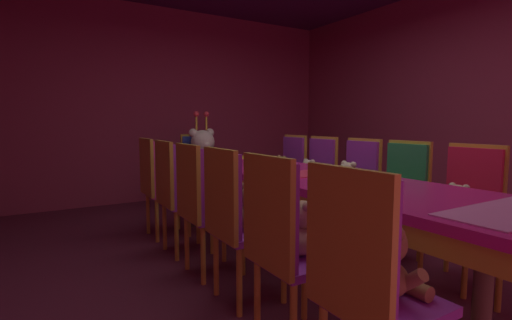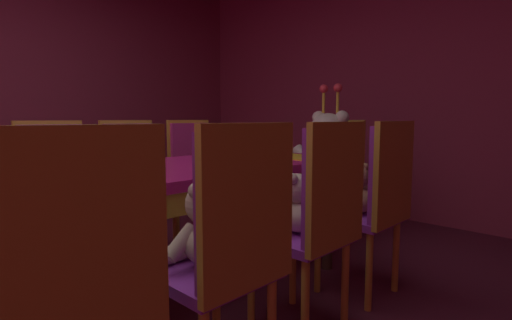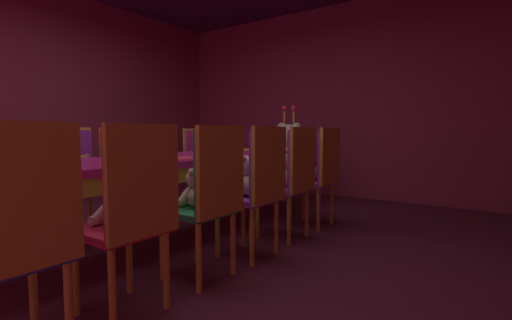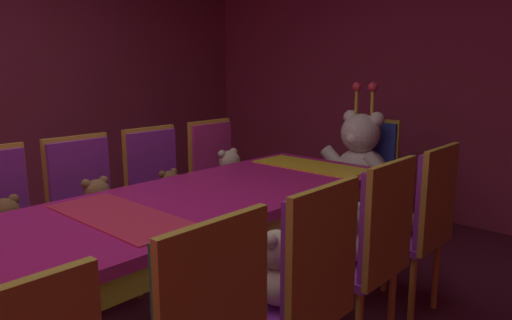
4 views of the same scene
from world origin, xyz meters
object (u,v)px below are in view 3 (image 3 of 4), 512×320
object	(u,v)px
teddy_left_1	(11,181)
teddy_right_5	(309,168)
chair_left_3	(124,167)
chair_left_5	(201,160)
chair_left_4	(166,163)
chair_left_1	(3,178)
teddy_left_5	(209,160)
teddy_right_1	(118,204)
chair_left_2	(74,172)
chair_right_0	(18,225)
teddy_right_3	(245,178)
chair_right_5	(322,167)
teddy_right_2	(196,190)
king_teddy_bear	(287,150)
chair_right_2	(212,188)
chair_right_3	(261,179)
chair_right_1	(135,202)
teddy_left_3	(133,169)
teddy_left_2	(83,174)
teddy_left_4	(174,166)
teddy_right_4	(281,173)
chair_right_4	(295,172)
throne_chair	(293,158)
banquet_table	(157,168)

from	to	relation	value
teddy_left_1	teddy_right_5	distance (m)	2.53
chair_left_3	chair_left_5	distance (m)	1.09
chair_left_4	chair_left_5	bearing A→B (deg)	89.98
teddy_right_5	chair_left_1	bearing A→B (deg)	55.24
teddy_left_5	teddy_right_1	distance (m)	2.54
chair_left_2	chair_right_0	xyz separation A→B (m)	(1.61, -1.08, 0.00)
teddy_left_5	teddy_right_1	xyz separation A→B (m)	(1.33, -2.16, -0.03)
teddy_right_3	chair_right_5	size ratio (longest dim) A/B	0.34
teddy_right_2	king_teddy_bear	size ratio (longest dim) A/B	0.33
chair_left_3	chair_right_2	distance (m)	1.70
chair_right_3	chair_left_1	bearing A→B (deg)	32.85
chair_right_3	chair_right_1	bearing A→B (deg)	88.76
teddy_left_3	chair_right_3	bearing A→B (deg)	0.23
teddy_right_2	teddy_right_3	distance (m)	0.51
teddy_left_2	teddy_left_3	world-z (taller)	teddy_left_3
teddy_left_2	chair_left_5	size ratio (longest dim) A/B	0.32
chair_right_0	chair_right_5	xyz separation A→B (m)	(0.01, 2.68, 0.00)
chair_right_0	chair_right_1	distance (m)	0.52
chair_right_0	teddy_left_4	bearing A→B (deg)	-55.02
teddy_left_5	king_teddy_bear	size ratio (longest dim) A/B	0.42
chair_left_2	teddy_left_5	xyz separation A→B (m)	(0.13, 1.60, 0.00)
teddy_left_2	teddy_right_1	distance (m)	1.43
teddy_left_2	chair_left_2	bearing A→B (deg)	180.00
teddy_right_4	chair_left_3	bearing A→B (deg)	20.86
teddy_left_3	teddy_right_3	xyz separation A→B (m)	(1.35, 0.01, 0.01)
chair_left_3	teddy_right_3	bearing A→B (deg)	0.23
chair_left_3	chair_right_3	xyz separation A→B (m)	(1.64, 0.01, 0.00)
chair_right_4	throne_chair	bearing A→B (deg)	-60.38
chair_right_5	teddy_left_1	bearing A→B (deg)	55.25
teddy_left_2	chair_right_5	world-z (taller)	chair_right_5
chair_left_1	teddy_right_4	xyz separation A→B (m)	(1.47, 1.61, -0.01)
teddy_right_4	chair_right_5	xyz separation A→B (m)	(0.16, 0.53, 0.01)
king_teddy_bear	teddy_right_1	bearing A→B (deg)	12.93
teddy_left_2	chair_right_4	bearing A→B (deg)	36.28
teddy_left_4	chair_right_5	bearing A→B (deg)	20.41
chair_left_1	chair_right_1	xyz separation A→B (m)	(1.62, -0.02, 0.00)
chair_right_5	throne_chair	size ratio (longest dim) A/B	1.00
chair_left_4	chair_left_1	bearing A→B (deg)	-89.70
teddy_right_4	chair_right_5	world-z (taller)	chair_right_5
chair_right_4	king_teddy_bear	world-z (taller)	king_teddy_bear
banquet_table	chair_right_0	distance (m)	1.56
teddy_left_2	teddy_right_5	distance (m)	2.09
chair_right_5	throne_chair	world-z (taller)	same
banquet_table	teddy_right_1	xyz separation A→B (m)	(0.66, -0.80, -0.09)
chair_left_3	chair_right_2	world-z (taller)	same
teddy_left_3	teddy_right_4	xyz separation A→B (m)	(1.33, 0.56, -0.00)
chair_right_3	teddy_right_4	bearing A→B (deg)	-73.48
chair_left_3	chair_right_3	distance (m)	1.64
banquet_table	teddy_right_5	xyz separation A→B (m)	(0.68, 1.36, -0.08)
chair_left_5	chair_right_3	xyz separation A→B (m)	(1.65, -1.09, 0.00)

